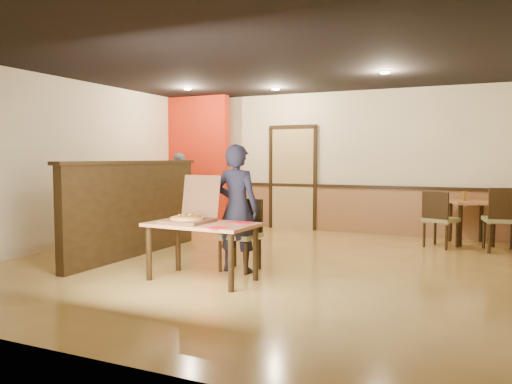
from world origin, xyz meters
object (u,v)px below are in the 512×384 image
at_px(diner_chair, 243,231).
at_px(side_table, 471,211).
at_px(side_chair_right, 503,217).
at_px(main_table, 202,232).
at_px(condiment, 464,196).
at_px(side_chair_left, 439,217).
at_px(pizza_box, 190,216).
at_px(diner, 237,208).
at_px(passerby, 179,193).

relative_size(diner_chair, side_table, 1.06).
relative_size(diner_chair, side_chair_right, 0.91).
bearing_deg(side_table, main_table, -125.35).
xyz_separation_m(diner_chair, condiment, (2.61, 3.45, 0.31)).
xyz_separation_m(side_chair_left, pizza_box, (-2.63, -3.49, 0.26)).
xyz_separation_m(side_table, diner, (-2.74, -3.53, 0.26)).
relative_size(diner_chair, pizza_box, 1.45).
distance_m(diner_chair, passerby, 3.55).
distance_m(diner_chair, side_table, 4.35).
relative_size(side_chair_left, condiment, 5.81).
xyz_separation_m(side_chair_left, side_table, (0.48, 0.61, 0.06)).
bearing_deg(side_table, condiment, 152.65).
xyz_separation_m(side_chair_left, side_chair_right, (0.94, -0.01, 0.05)).
height_order(pizza_box, condiment, pizza_box).
height_order(side_table, diner, diner).
bearing_deg(side_chair_left, passerby, 25.99).
height_order(side_chair_right, diner, diner).
bearing_deg(condiment, pizza_box, -125.53).
height_order(diner, condiment, diner).
xyz_separation_m(side_chair_right, side_table, (-0.46, 0.63, 0.01)).
xyz_separation_m(diner_chair, side_chair_right, (3.20, 2.76, 0.05)).
distance_m(side_chair_left, diner, 3.71).
bearing_deg(diner_chair, condiment, 56.52).
xyz_separation_m(main_table, side_table, (2.92, 4.12, -0.03)).
bearing_deg(condiment, diner, -126.02).
relative_size(side_chair_right, condiment, 6.35).
bearing_deg(side_table, pizza_box, -127.11).
bearing_deg(passerby, diner, -154.33).
distance_m(side_chair_left, condiment, 0.83).
bearing_deg(side_chair_right, pizza_box, 33.96).
bearing_deg(diner, main_table, 75.76).
distance_m(diner, condiment, 4.45).
bearing_deg(main_table, diner, 75.85).
distance_m(side_table, pizza_box, 5.14).
relative_size(main_table, diner, 0.81).
relative_size(diner_chair, side_chair_left, 1.00).
relative_size(side_table, pizza_box, 1.38).
height_order(diner_chair, diner, diner).
xyz_separation_m(main_table, diner, (0.18, 0.59, 0.24)).
relative_size(main_table, side_chair_right, 1.31).
height_order(passerby, condiment, passerby).
xyz_separation_m(diner, passerby, (-2.57, 2.57, -0.04)).
bearing_deg(diner, diner_chair, -90.44).
bearing_deg(side_chair_right, side_table, -63.74).
bearing_deg(condiment, side_table, -27.35).
height_order(side_chair_left, condiment, side_chair_left).
bearing_deg(diner, condiment, -123.24).
height_order(side_chair_left, passerby, passerby).
xyz_separation_m(side_table, condiment, (-0.13, 0.07, 0.26)).
relative_size(main_table, side_chair_left, 1.44).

